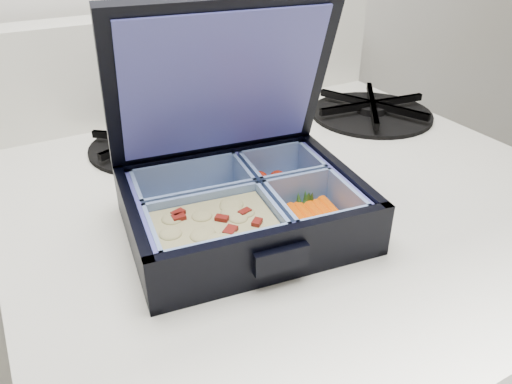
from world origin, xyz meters
TOP-DOWN VIEW (x-y plane):
  - bento_box at (-0.36, 1.59)m, footprint 0.25×0.20m
  - burner_grate at (-0.04, 1.77)m, footprint 0.21×0.21m
  - burner_grate_rear at (-0.38, 1.82)m, footprint 0.21×0.21m
  - fork at (-0.29, 1.71)m, footprint 0.14×0.16m

SIDE VIEW (x-z plane):
  - fork at x=-0.29m, z-range 0.96..0.97m
  - burner_grate_rear at x=-0.38m, z-range 0.96..0.98m
  - burner_grate at x=-0.04m, z-range 0.96..0.99m
  - bento_box at x=-0.36m, z-range 0.96..1.02m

